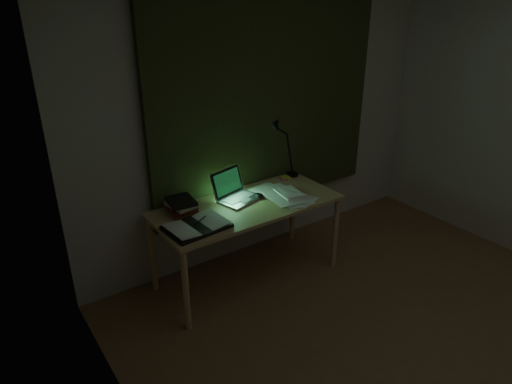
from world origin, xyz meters
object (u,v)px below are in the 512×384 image
desk (247,242)px  open_textbook (197,226)px  laptop (240,187)px  book_stack (181,205)px  desk_lamp (293,145)px  loose_papers (282,194)px

desk → open_textbook: 0.63m
laptop → book_stack: (-0.48, 0.07, -0.06)m
desk → desk_lamp: size_ratio=2.59×
desk → laptop: (-0.00, 0.09, 0.45)m
book_stack → loose_papers: size_ratio=0.54×
loose_papers → laptop: bearing=159.6°
book_stack → desk_lamp: (1.14, 0.09, 0.23)m
desk → desk_lamp: bearing=21.3°
loose_papers → desk_lamp: (0.34, 0.29, 0.27)m
desk_lamp → laptop: bearing=-160.2°
loose_papers → desk_lamp: size_ratio=0.70×
desk_lamp → open_textbook: bearing=-156.3°
open_textbook → book_stack: bearing=80.3°
laptop → loose_papers: 0.36m
laptop → open_textbook: laptop is taller
desk_lamp → book_stack: bearing=-169.5°
desk → loose_papers: size_ratio=3.70×
desk → loose_papers: 0.47m
laptop → book_stack: size_ratio=1.65×
desk → loose_papers: (0.32, -0.03, 0.35)m
desk → open_textbook: open_textbook is taller
laptop → desk_lamp: 0.71m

